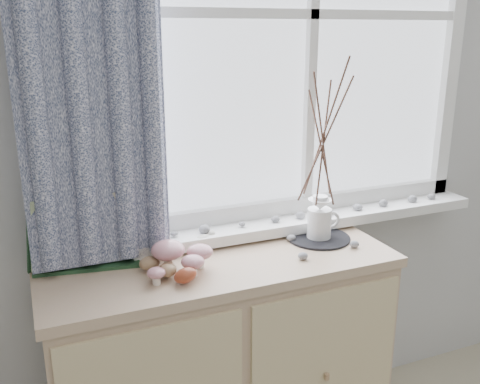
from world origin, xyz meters
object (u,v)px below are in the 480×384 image
at_px(toadstool_cluster, 179,255).
at_px(twig_pitcher, 323,136).
at_px(botanical_book, 86,231).
at_px(sideboard, 222,369).

distance_m(toadstool_cluster, twig_pitcher, 0.65).
relative_size(botanical_book, twig_pitcher, 0.58).
xyz_separation_m(sideboard, twig_pitcher, (0.41, 0.05, 0.81)).
xyz_separation_m(sideboard, botanical_book, (-0.42, 0.10, 0.56)).
bearing_deg(botanical_book, sideboard, -4.11).
relative_size(botanical_book, toadstool_cluster, 1.68).
height_order(sideboard, botanical_book, botanical_book).
distance_m(botanical_book, toadstool_cluster, 0.31).
bearing_deg(botanical_book, twig_pitcher, 5.53).
bearing_deg(botanical_book, toadstool_cluster, -15.90).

